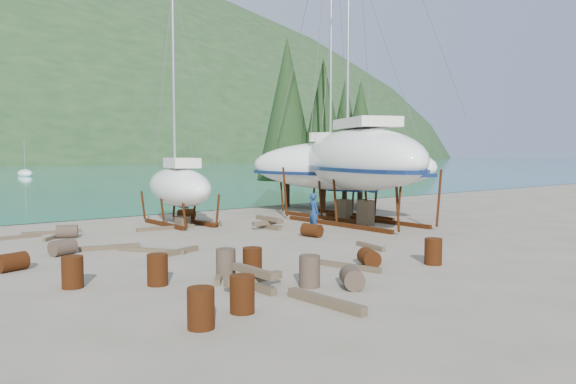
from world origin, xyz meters
TOP-DOWN VIEW (x-y plane):
  - ground at (0.00, 0.00)m, footprint 600.00×600.00m
  - far_house_right at (30.00, 190.00)m, footprint 6.60×5.60m
  - cypress_near_right at (12.50, 12.00)m, footprint 3.60×3.60m
  - cypress_mid_right at (14.00, 10.00)m, footprint 3.06×3.06m
  - cypress_back_left at (11.00, 14.00)m, footprint 4.14×4.14m
  - cypress_far_right at (15.50, 13.00)m, footprint 3.24×3.24m
  - moored_boat_mid at (10.00, 80.00)m, footprint 2.00×5.00m
  - large_sailboat_near at (8.05, 4.48)m, footprint 9.03×13.94m
  - large_sailboat_far at (9.24, 7.16)m, footprint 6.78×12.11m
  - small_sailboat_shore at (0.65, 9.89)m, footprint 3.91×7.97m
  - worker at (4.64, 3.94)m, footprint 0.52×0.71m
  - drum_0 at (-6.02, -1.62)m, footprint 0.58×0.58m
  - drum_1 at (-2.01, -5.26)m, footprint 0.98×1.05m
  - drum_2 at (-8.76, 2.95)m, footprint 1.02×0.83m
  - drum_4 at (2.11, 11.82)m, footprint 0.90×0.62m
  - drum_5 at (-2.81, -4.41)m, footprint 0.58×0.58m
  - drum_6 at (3.31, 2.54)m, footprint 0.74×0.98m
  - drum_7 at (2.43, -4.61)m, footprint 0.58×0.58m
  - drum_8 at (-7.98, -0.46)m, footprint 0.58×0.58m
  - drum_9 at (-5.26, 8.93)m, footprint 1.03×0.87m
  - drum_10 at (-5.68, -5.36)m, footprint 0.58×0.58m
  - drum_12 at (0.52, -3.51)m, footprint 0.94×1.05m
  - drum_13 at (-7.02, -5.80)m, footprint 0.58×0.58m
  - drum_14 at (-3.32, -2.39)m, footprint 0.58×0.58m
  - drum_15 at (-6.67, 4.79)m, footprint 1.03×0.86m
  - drum_16 at (-4.05, -2.05)m, footprint 0.58×0.58m
  - timber_0 at (-7.33, 10.03)m, footprint 2.63×0.27m
  - timber_4 at (-4.89, 4.92)m, footprint 2.24×0.68m
  - timber_5 at (-0.31, -3.11)m, footprint 0.80×2.80m
  - timber_6 at (1.82, 8.87)m, footprint 0.45×1.83m
  - timber_7 at (3.09, -1.18)m, footprint 0.54×1.74m
  - timber_8 at (-3.31, 2.37)m, footprint 1.94×0.80m
  - timber_9 at (-5.41, 10.64)m, footprint 2.56×0.62m
  - timber_10 at (-0.67, 8.73)m, footprint 2.91×0.40m
  - timber_11 at (-3.92, 3.32)m, footprint 1.72×2.32m
  - timber_12 at (-4.16, -1.90)m, footprint 1.36×1.79m
  - timber_15 at (-5.49, 9.37)m, footprint 1.85×2.03m
  - timber_16 at (-3.78, -6.13)m, footprint 0.35×2.49m
  - timber_pile_fore at (-4.20, -3.71)m, footprint 1.80×1.80m
  - timber_pile_aft at (3.36, 5.86)m, footprint 1.80×1.80m

SIDE VIEW (x-z plane):
  - ground at x=0.00m, z-range 0.00..0.00m
  - timber_0 at x=-7.33m, z-range 0.00..0.14m
  - timber_15 at x=-5.49m, z-range 0.00..0.15m
  - timber_9 at x=-5.41m, z-range 0.00..0.15m
  - timber_11 at x=-3.92m, z-range 0.00..0.15m
  - timber_5 at x=-0.31m, z-range 0.00..0.16m
  - timber_10 at x=-0.67m, z-range 0.00..0.16m
  - timber_12 at x=-4.16m, z-range 0.00..0.17m
  - timber_4 at x=-4.89m, z-range 0.00..0.17m
  - timber_7 at x=3.09m, z-range 0.00..0.17m
  - timber_8 at x=-3.31m, z-range 0.00..0.19m
  - timber_6 at x=1.82m, z-range 0.00..0.19m
  - timber_16 at x=-3.78m, z-range 0.00..0.23m
  - drum_1 at x=-2.01m, z-range 0.00..0.58m
  - drum_2 at x=-8.76m, z-range 0.00..0.58m
  - drum_4 at x=2.11m, z-range 0.00..0.58m
  - drum_6 at x=3.31m, z-range 0.00..0.58m
  - drum_9 at x=-5.26m, z-range 0.00..0.58m
  - drum_12 at x=0.52m, z-range 0.00..0.58m
  - drum_15 at x=-6.67m, z-range 0.00..0.58m
  - timber_pile_fore at x=-4.20m, z-range 0.00..0.60m
  - timber_pile_aft at x=3.36m, z-range 0.00..0.60m
  - moored_boat_mid at x=10.00m, z-range -2.64..3.41m
  - drum_0 at x=-6.02m, z-range 0.00..0.88m
  - drum_5 at x=-2.81m, z-range 0.00..0.88m
  - drum_7 at x=2.43m, z-range 0.00..0.88m
  - drum_8 at x=-7.98m, z-range 0.00..0.88m
  - drum_10 at x=-5.68m, z-range 0.00..0.88m
  - drum_13 at x=-7.02m, z-range 0.00..0.88m
  - drum_14 at x=-3.32m, z-range 0.00..0.88m
  - drum_16 at x=-4.05m, z-range 0.00..0.88m
  - worker at x=4.64m, z-range 0.00..1.81m
  - small_sailboat_shore at x=0.65m, z-range -4.10..8.12m
  - far_house_right at x=30.00m, z-range 0.12..5.72m
  - large_sailboat_far at x=9.24m, z-range -6.20..12.20m
  - large_sailboat_near at x=8.05m, z-range -7.21..14.04m
  - cypress_mid_right at x=14.00m, z-range 0.67..9.17m
  - cypress_far_right at x=15.50m, z-range 0.71..9.71m
  - cypress_near_right at x=12.50m, z-range 0.79..10.79m
  - cypress_back_left at x=11.00m, z-range 0.91..12.41m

